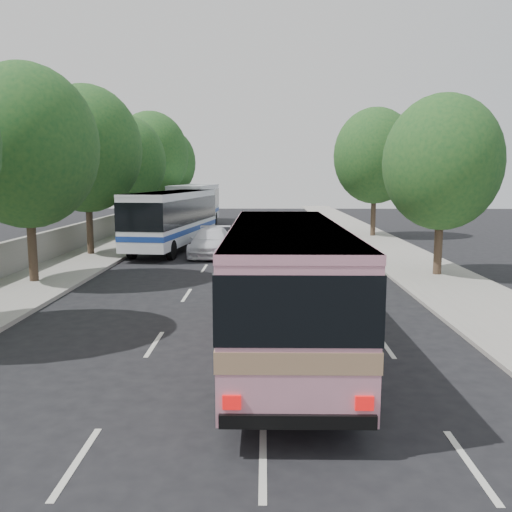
{
  "coord_description": "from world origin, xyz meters",
  "views": [
    {
      "loc": [
        1.02,
        -15.83,
        4.4
      ],
      "look_at": [
        0.72,
        3.27,
        1.6
      ],
      "focal_mm": 38.0,
      "sensor_mm": 36.0,
      "label": 1
    }
  ],
  "objects_px": {
    "tour_coach_front": "(174,215)",
    "white_pickup": "(211,242)",
    "pink_taxi": "(264,254)",
    "pink_bus": "(285,275)",
    "tour_coach_rear": "(196,202)"
  },
  "relations": [
    {
      "from": "pink_bus",
      "to": "tour_coach_rear",
      "type": "bearing_deg",
      "value": 100.86
    },
    {
      "from": "pink_bus",
      "to": "white_pickup",
      "type": "distance_m",
      "value": 17.62
    },
    {
      "from": "tour_coach_front",
      "to": "white_pickup",
      "type": "bearing_deg",
      "value": -37.37
    },
    {
      "from": "white_pickup",
      "to": "pink_taxi",
      "type": "bearing_deg",
      "value": -59.82
    },
    {
      "from": "pink_taxi",
      "to": "tour_coach_front",
      "type": "bearing_deg",
      "value": 131.44
    },
    {
      "from": "pink_taxi",
      "to": "white_pickup",
      "type": "bearing_deg",
      "value": 125.64
    },
    {
      "from": "pink_taxi",
      "to": "tour_coach_rear",
      "type": "relative_size",
      "value": 0.39
    },
    {
      "from": "pink_bus",
      "to": "white_pickup",
      "type": "height_order",
      "value": "pink_bus"
    },
    {
      "from": "pink_bus",
      "to": "tour_coach_front",
      "type": "bearing_deg",
      "value": 106.99
    },
    {
      "from": "tour_coach_front",
      "to": "pink_bus",
      "type": "bearing_deg",
      "value": -65.45
    },
    {
      "from": "pink_bus",
      "to": "tour_coach_rear",
      "type": "height_order",
      "value": "tour_coach_rear"
    },
    {
      "from": "tour_coach_front",
      "to": "tour_coach_rear",
      "type": "distance_m",
      "value": 13.52
    },
    {
      "from": "white_pickup",
      "to": "tour_coach_rear",
      "type": "xyz_separation_m",
      "value": [
        -2.86,
        16.0,
        1.48
      ]
    },
    {
      "from": "pink_bus",
      "to": "tour_coach_front",
      "type": "distance_m",
      "value": 20.61
    },
    {
      "from": "pink_bus",
      "to": "tour_coach_rear",
      "type": "distance_m",
      "value": 33.83
    }
  ]
}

